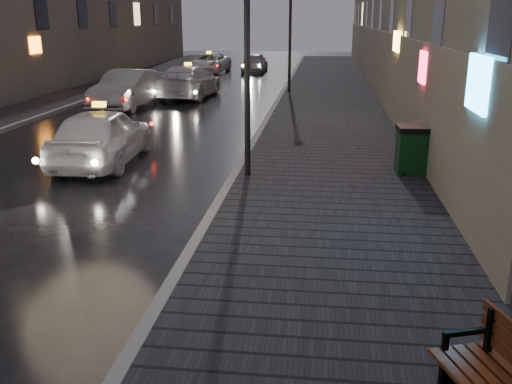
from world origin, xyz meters
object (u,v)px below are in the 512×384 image
at_px(lamp_far, 290,24).
at_px(taxi_near, 102,136).
at_px(trash_bin, 412,149).
at_px(car_left_mid, 128,89).
at_px(lamp_near, 247,33).
at_px(taxi_far, 209,63).
at_px(car_far, 255,62).
at_px(taxi_mid, 189,82).

bearing_deg(lamp_far, taxi_near, -105.71).
bearing_deg(trash_bin, car_left_mid, 134.13).
distance_m(lamp_near, lamp_far, 16.00).
height_order(lamp_near, lamp_far, same).
distance_m(taxi_far, car_far, 3.26).
bearing_deg(taxi_mid, lamp_near, 111.98).
bearing_deg(taxi_far, taxi_mid, -78.40).
bearing_deg(trash_bin, taxi_mid, 120.63).
bearing_deg(taxi_near, lamp_near, 159.97).
height_order(car_left_mid, taxi_mid, car_left_mid).
bearing_deg(taxi_near, car_left_mid, -77.59).
bearing_deg(lamp_near, lamp_far, 90.00).
relative_size(lamp_far, trash_bin, 4.51).
xyz_separation_m(lamp_far, car_left_mid, (-6.76, -4.97, -2.68)).
bearing_deg(taxi_mid, car_far, -93.24).
bearing_deg(trash_bin, lamp_near, -171.75).
bearing_deg(lamp_far, taxi_mid, -162.83).
height_order(trash_bin, taxi_mid, taxi_mid).
height_order(lamp_near, car_left_mid, lamp_near).
relative_size(lamp_far, taxi_near, 1.17).
bearing_deg(car_left_mid, car_far, 82.92).
height_order(lamp_far, taxi_mid, lamp_far).
bearing_deg(lamp_far, car_far, 104.88).
xyz_separation_m(lamp_near, car_left_mid, (-6.76, 11.03, -2.68)).
relative_size(lamp_near, car_far, 1.29).
relative_size(lamp_far, taxi_mid, 0.98).
bearing_deg(car_left_mid, lamp_far, 40.81).
distance_m(lamp_near, car_left_mid, 13.21).
relative_size(taxi_near, taxi_far, 0.93).
distance_m(taxi_mid, car_far, 13.79).
bearing_deg(lamp_near, taxi_near, 162.62).
bearing_deg(lamp_near, taxi_far, 103.15).
height_order(lamp_near, trash_bin, lamp_near).
bearing_deg(car_far, taxi_near, 87.61).
relative_size(lamp_near, taxi_near, 1.17).
relative_size(trash_bin, car_left_mid, 0.24).
distance_m(car_left_mid, taxi_mid, 3.96).
height_order(car_left_mid, car_far, car_left_mid).
bearing_deg(taxi_near, taxi_mid, -89.54).
relative_size(taxi_near, car_far, 1.10).
relative_size(car_left_mid, car_far, 1.19).
xyz_separation_m(taxi_mid, car_far, (1.61, 13.70, -0.08)).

